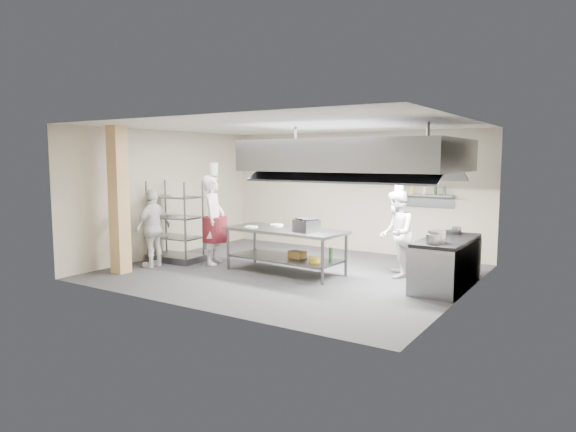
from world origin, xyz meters
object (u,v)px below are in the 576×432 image
Objects in this scene: cooking_range at (446,264)px; stockpot at (437,237)px; island at (285,251)px; chef_plating at (153,228)px; pass_rack at (175,221)px; griddle at (306,225)px; chef_head at (213,220)px; chef_line at (396,234)px.

stockpot reaches higher than cooking_range.
chef_plating is at bearing -155.55° from island.
pass_rack is 3.94× the size of griddle.
island is at bearing 107.53° from chef_plating.
chef_head reaches higher than griddle.
island is 1.45× the size of chef_line.
pass_rack reaches higher than cooking_range.
chef_plating is at bearing -87.54° from chef_line.
stockpot is (-0.03, -0.54, 0.58)m from cooking_range.
pass_rack is 5.86m from stockpot.
griddle is 2.57m from stockpot.
island is 1.25× the size of cooking_range.
cooking_range is 4.30× the size of griddle.
cooking_range is (3.13, 0.58, -0.04)m from island.
chef_plating is at bearing 111.05° from chef_head.
island is 3.14m from stockpot.
chef_head reaches higher than cooking_range.
stockpot is at bearing 3.90° from island.
chef_head is at bearing 132.64° from chef_plating.
chef_head is 1.17× the size of chef_plating.
chef_plating is (-5.84, -1.63, 0.42)m from cooking_range.
chef_plating is at bearing -90.10° from pass_rack.
chef_line is 5.14m from chef_plating.
chef_plating is 5.66× the size of stockpot.
griddle reaches higher than island.
chef_plating reaches higher than island.
chef_line is at bearing 163.65° from cooking_range.
chef_plating reaches higher than cooking_range.
pass_rack is at bearing -95.17° from chef_line.
island is 3.18m from cooking_range.
pass_rack is 1.09× the size of chef_plating.
chef_line reaches higher than island.
chef_line is at bearing 11.66° from pass_rack.
island is 2.94m from chef_plating.
cooking_range is 1.01× the size of chef_head.
island reaches higher than cooking_range.
chef_plating is at bearing -169.35° from stockpot.
griddle is (3.28, 0.31, 0.11)m from pass_rack.
island is 1.48× the size of chef_plating.
pass_rack is at bearing -170.95° from cooking_range.
chef_line reaches higher than chef_plating.
chef_head reaches higher than chef_plating.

